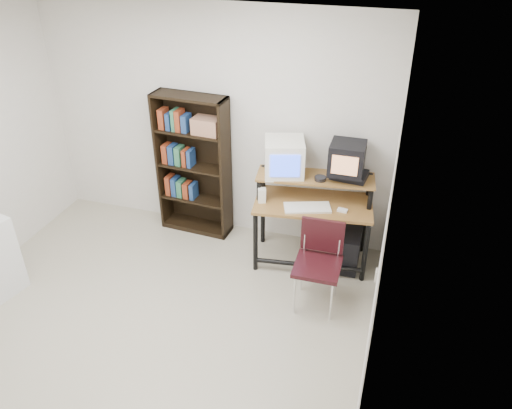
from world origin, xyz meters
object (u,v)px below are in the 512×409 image
(pc_tower, at_px, (350,249))
(crt_tv, at_px, (347,158))
(crt_monitor, at_px, (284,157))
(computer_desk, at_px, (313,205))
(bookshelf, at_px, (194,163))
(school_chair, at_px, (319,256))

(pc_tower, bearing_deg, crt_tv, 139.72)
(crt_monitor, distance_m, pc_tower, 1.23)
(computer_desk, relative_size, bookshelf, 0.77)
(crt_monitor, bearing_deg, pc_tower, -21.30)
(crt_tv, distance_m, school_chair, 1.04)
(pc_tower, relative_size, school_chair, 0.52)
(school_chair, bearing_deg, computer_desk, 106.08)
(pc_tower, distance_m, school_chair, 0.77)
(bookshelf, bearing_deg, school_chair, -24.60)
(crt_tv, relative_size, bookshelf, 0.21)
(crt_monitor, relative_size, pc_tower, 1.10)
(crt_tv, bearing_deg, pc_tower, -39.76)
(computer_desk, height_order, pc_tower, computer_desk)
(crt_monitor, height_order, school_chair, crt_monitor)
(pc_tower, xyz_separation_m, school_chair, (-0.23, -0.66, 0.32))
(school_chair, bearing_deg, crt_tv, 82.52)
(crt_tv, distance_m, bookshelf, 1.76)
(computer_desk, distance_m, crt_monitor, 0.59)
(computer_desk, relative_size, school_chair, 1.49)
(school_chair, distance_m, bookshelf, 1.89)
(pc_tower, bearing_deg, school_chair, -110.38)
(computer_desk, height_order, bookshelf, bookshelf)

